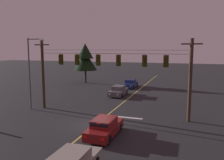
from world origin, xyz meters
TOP-DOWN VIEW (x-y plane):
  - ground_plane at (0.00, 0.00)m, footprint 180.00×180.00m
  - lane_centre_stripe at (0.00, 9.43)m, footprint 0.14×60.00m
  - stop_bar_paint at (1.90, 2.83)m, footprint 3.40×0.36m
  - signal_span_assembly at (-0.00, 3.43)m, footprint 17.26×0.32m
  - traffic_light_leftmost at (-5.45, 3.41)m, footprint 0.48×0.41m
  - traffic_light_left_inner at (-3.53, 3.41)m, footprint 0.48×0.41m
  - traffic_light_centre at (-1.18, 3.41)m, footprint 0.48×0.41m
  - traffic_light_right_inner at (0.96, 3.41)m, footprint 0.48×0.41m
  - traffic_light_rightmost at (3.55, 3.41)m, footprint 0.48×0.41m
  - traffic_light_far_right at (5.54, 3.41)m, footprint 0.48×0.41m
  - car_waiting_near_lane at (1.66, -2.27)m, footprint 1.80×4.33m
  - car_oncoming_lead at (-1.81, 12.70)m, footprint 1.80×4.42m
  - car_oncoming_trailing at (-1.87, 19.93)m, footprint 1.80×4.42m
  - street_lamp_corner at (-8.45, 2.48)m, footprint 2.11×0.30m
  - tree_verge_far at (-11.43, 22.33)m, footprint 4.48×4.48m

SIDE VIEW (x-z plane):
  - ground_plane at x=0.00m, z-range 0.00..0.00m
  - lane_centre_stripe at x=0.00m, z-range 0.00..0.01m
  - stop_bar_paint at x=1.90m, z-range 0.00..0.01m
  - car_oncoming_lead at x=-1.81m, z-range -0.05..1.34m
  - car_oncoming_trailing at x=-1.87m, z-range -0.05..1.34m
  - car_waiting_near_lane at x=1.66m, z-range -0.05..1.34m
  - signal_span_assembly at x=0.00m, z-range 0.15..7.69m
  - street_lamp_corner at x=-8.45m, z-range 0.80..8.53m
  - tree_verge_far at x=-11.43m, z-range 0.99..8.63m
  - traffic_light_leftmost at x=-5.45m, z-range 4.87..6.09m
  - traffic_light_left_inner at x=-3.53m, z-range 4.87..6.09m
  - traffic_light_centre at x=-1.18m, z-range 4.87..6.09m
  - traffic_light_right_inner at x=0.96m, z-range 4.87..6.09m
  - traffic_light_rightmost at x=3.55m, z-range 4.87..6.09m
  - traffic_light_far_right at x=5.54m, z-range 4.87..6.09m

